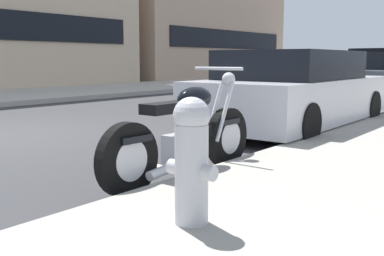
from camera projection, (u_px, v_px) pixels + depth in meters
name	position (u px, v px, depth m)	size (l,w,h in m)	color
sidewalk_far_curb	(170.00, 85.00, 20.81)	(120.00, 5.00, 0.14)	#ADA89E
parking_stall_stripe	(166.00, 167.00, 5.22)	(0.12, 2.20, 0.01)	silver
parked_motorcycle	(185.00, 137.00, 4.66)	(2.22, 0.62, 1.13)	black
parked_car_second_in_row	(295.00, 91.00, 8.08)	(4.56, 1.97, 1.36)	silver
crossing_truck	(380.00, 62.00, 31.91)	(2.48, 5.41, 2.00)	#141947
car_opposite_curb	(274.00, 71.00, 21.32)	(4.59, 2.19, 1.49)	silver
fire_hydrant	(191.00, 157.00, 2.99)	(0.24, 0.36, 0.84)	#B7B7BC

